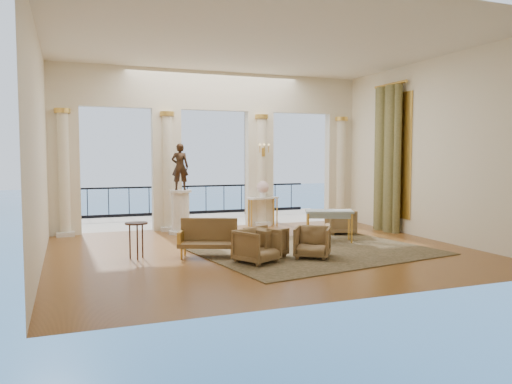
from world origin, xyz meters
name	(u,v)px	position (x,y,z in m)	size (l,w,h in m)	color
floor	(263,250)	(0.00, 0.00, 0.00)	(9.00, 9.00, 0.00)	#532A12
room_walls	(284,116)	(0.00, -1.12, 2.88)	(9.00, 9.00, 9.00)	white
arcade	(215,139)	(0.00, 3.82, 2.58)	(9.00, 0.56, 4.50)	beige
terrace	(199,221)	(0.00, 5.80, -0.05)	(10.00, 3.60, 0.10)	#BFB3A2
balustrade	(188,203)	(0.00, 7.40, 0.41)	(9.00, 0.06, 1.03)	black
palm_tree	(247,99)	(2.00, 6.60, 4.09)	(2.00, 2.00, 4.50)	#4C3823
sea	(101,216)	(0.00, 60.00, -6.00)	(160.00, 160.00, 0.00)	#1F5E9C
curtain	(387,159)	(4.28, 1.50, 2.02)	(0.33, 1.40, 4.09)	brown
window_frame	(393,156)	(4.47, 1.50, 2.10)	(0.04, 1.60, 3.40)	gold
wall_sconce	(264,151)	(1.40, 3.51, 2.23)	(0.30, 0.11, 0.33)	gold
rug	(315,251)	(1.05, -0.46, 0.01)	(4.87, 3.78, 0.02)	#2A2F19
armchair_a	(257,244)	(-0.57, -1.16, 0.37)	(0.71, 0.67, 0.73)	#4F3920
armchair_b	(312,241)	(0.65, -1.12, 0.36)	(0.69, 0.65, 0.71)	#4F3920
armchair_c	(340,220)	(2.79, 1.43, 0.37)	(0.72, 0.68, 0.74)	#4F3920
armchair_d	(266,241)	(-0.21, -0.73, 0.35)	(0.68, 0.64, 0.70)	#4F3920
settee	(208,238)	(-1.31, -0.22, 0.39)	(1.29, 0.93, 0.79)	#4F3920
game_table	(329,214)	(1.90, 0.45, 0.70)	(1.28, 1.02, 0.78)	#A9C8D8
pedestal	(180,213)	(-1.20, 3.00, 0.57)	(0.64, 0.64, 1.18)	silver
statue	(180,167)	(-1.20, 3.00, 1.80)	(0.45, 0.30, 1.24)	#2F2015
console_table	(263,202)	(1.39, 3.55, 0.72)	(0.97, 0.55, 0.87)	silver
urn	(263,188)	(1.39, 3.55, 1.14)	(0.36, 0.36, 0.48)	white
side_table	(136,228)	(-2.73, 0.07, 0.64)	(0.46, 0.46, 0.75)	black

